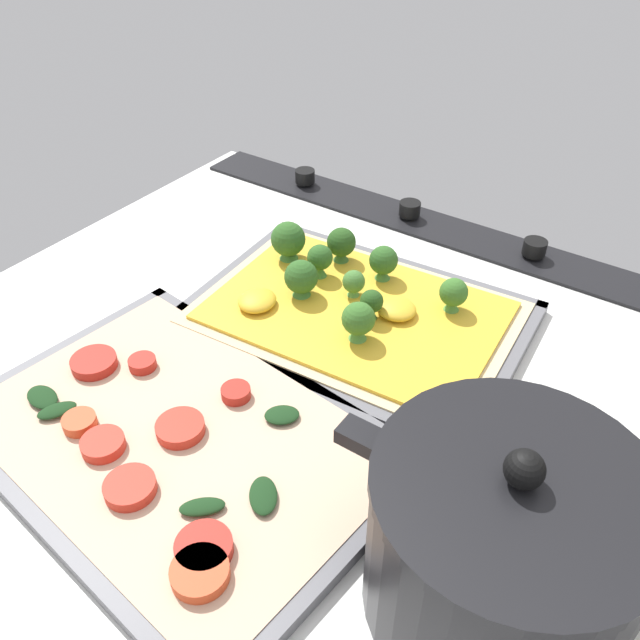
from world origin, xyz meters
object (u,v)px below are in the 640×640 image
broccoli_pizza (351,303)px  veggie_pizza_back (173,441)px  baking_tray_back (178,443)px  baking_tray_front (355,320)px  cooking_pot (502,544)px

broccoli_pizza → veggie_pizza_back: (2.57, 23.95, -0.85)cm
baking_tray_back → veggie_pizza_back: 0.85cm
broccoli_pizza → veggie_pizza_back: bearing=83.9°
baking_tray_back → baking_tray_front: bearing=-98.8°
cooking_pot → baking_tray_front: bearing=-41.1°
broccoli_pizza → cooking_pot: size_ratio=1.35×
veggie_pizza_back → cooking_pot: bearing=-174.3°
baking_tray_front → cooking_pot: 31.98cm
baking_tray_front → baking_tray_back: (3.54, 22.97, -0.00)cm
broccoli_pizza → baking_tray_back: size_ratio=0.84×
veggie_pizza_back → baking_tray_back: bearing=-94.5°
cooking_pot → baking_tray_back: bearing=4.8°
broccoli_pizza → cooking_pot: (-24.67, 21.23, 4.37)cm
baking_tray_front → broccoli_pizza: 1.96cm
baking_tray_back → veggie_pizza_back: size_ratio=1.07×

